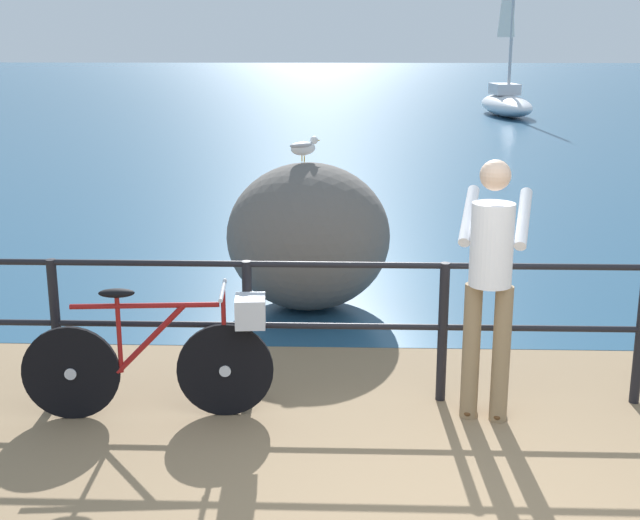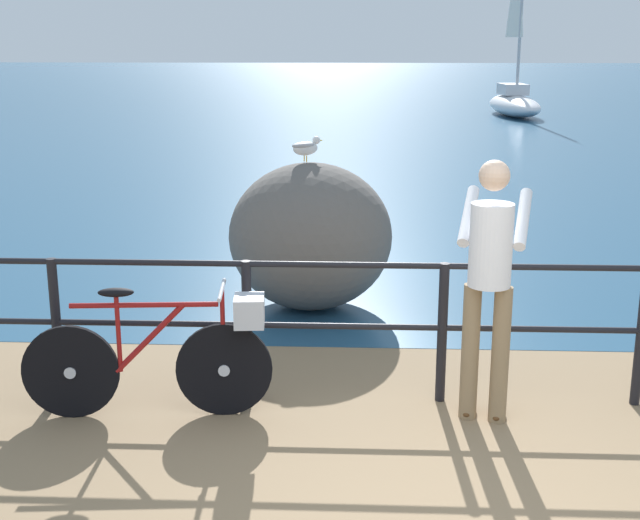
{
  "view_description": "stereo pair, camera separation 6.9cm",
  "coord_description": "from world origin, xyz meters",
  "views": [
    {
      "loc": [
        -0.67,
        -3.7,
        2.52
      ],
      "look_at": [
        -0.88,
        2.37,
        0.93
      ],
      "focal_mm": 47.41,
      "sensor_mm": 36.0,
      "label": 1
    },
    {
      "loc": [
        -0.6,
        -3.7,
        2.52
      ],
      "look_at": [
        -0.88,
        2.37,
        0.93
      ],
      "focal_mm": 47.41,
      "sensor_mm": 36.0,
      "label": 2
    }
  ],
  "objects": [
    {
      "name": "breakwater_boulder_main",
      "position": [
        -1.05,
        4.12,
        0.7
      ],
      "size": [
        1.55,
        1.48,
        1.4
      ],
      "color": "#605B56",
      "rests_on": "ground"
    },
    {
      "name": "person_at_railing",
      "position": [
        0.27,
        1.69,
        0.99
      ],
      "size": [
        0.55,
        0.68,
        1.78
      ],
      "rotation": [
        0.0,
        0.0,
        1.32
      ],
      "color": "#8C7251",
      "rests_on": "ground_plane"
    },
    {
      "name": "seagull",
      "position": [
        -1.1,
        4.19,
        1.54
      ],
      "size": [
        0.32,
        0.25,
        0.23
      ],
      "rotation": [
        0.0,
        0.0,
        0.6
      ],
      "color": "gold",
      "rests_on": "breakwater_boulder_main"
    },
    {
      "name": "promenade_railing",
      "position": [
        -0.0,
        1.97,
        0.64
      ],
      "size": [
        8.36,
        0.07,
        1.02
      ],
      "color": "black",
      "rests_on": "ground_plane"
    },
    {
      "name": "sailboat",
      "position": [
        4.62,
        25.52,
        0.71
      ],
      "size": [
        1.67,
        4.5,
        6.16
      ],
      "rotation": [
        0.0,
        0.0,
        4.8
      ],
      "color": "white",
      "rests_on": "sea_surface"
    },
    {
      "name": "bicycle",
      "position": [
        -1.88,
        1.63,
        0.46
      ],
      "size": [
        1.7,
        0.48,
        0.92
      ],
      "rotation": [
        0.0,
        0.0,
        0.09
      ],
      "color": "black",
      "rests_on": "ground_plane"
    },
    {
      "name": "ground_plane",
      "position": [
        0.0,
        20.0,
        -0.05
      ],
      "size": [
        120.0,
        120.0,
        0.1
      ],
      "primitive_type": "cube",
      "color": "#846B4C"
    },
    {
      "name": "sea_surface",
      "position": [
        0.0,
        48.01,
        0.0
      ],
      "size": [
        120.0,
        90.0,
        0.01
      ],
      "primitive_type": "cube",
      "color": "navy",
      "rests_on": "ground_plane"
    }
  ]
}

